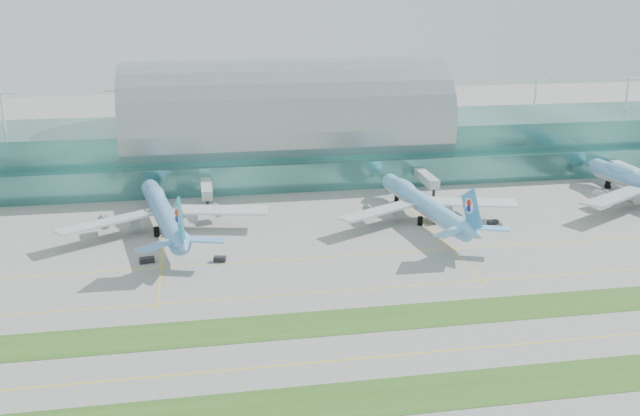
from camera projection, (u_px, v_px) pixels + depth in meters
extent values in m
plane|color=gray|center=(365.00, 324.00, 152.14)|extent=(700.00, 700.00, 0.00)
cube|color=#3D7A75|center=(286.00, 147.00, 271.23)|extent=(340.00, 42.00, 20.00)
cube|color=#3D7A75|center=(295.00, 176.00, 250.19)|extent=(340.00, 8.00, 10.00)
ellipsoid|color=#9EA5A8|center=(286.00, 121.00, 268.22)|extent=(340.00, 46.20, 16.17)
cylinder|color=white|center=(285.00, 100.00, 265.81)|extent=(0.80, 0.80, 16.00)
cube|color=#B2B7B7|center=(206.00, 187.00, 234.59)|extent=(3.50, 22.00, 3.00)
cylinder|color=black|center=(208.00, 206.00, 226.25)|extent=(1.00, 1.00, 4.00)
cube|color=#B2B7B7|center=(425.00, 177.00, 246.98)|extent=(3.50, 22.00, 3.00)
cylinder|color=black|center=(434.00, 195.00, 238.64)|extent=(1.00, 1.00, 4.00)
cube|color=#B2B7B7|center=(622.00, 168.00, 259.38)|extent=(3.50, 22.00, 3.00)
cylinder|color=black|center=(637.00, 184.00, 251.04)|extent=(1.00, 1.00, 4.00)
cube|color=#2D591E|center=(401.00, 395.00, 125.83)|extent=(420.00, 12.00, 0.08)
cube|color=#2D591E|center=(362.00, 320.00, 154.01)|extent=(420.00, 12.00, 0.08)
cube|color=yellow|center=(381.00, 357.00, 138.99)|extent=(420.00, 0.35, 0.01)
cube|color=yellow|center=(347.00, 290.00, 169.05)|extent=(420.00, 0.35, 0.01)
cube|color=yellow|center=(330.00, 257.00, 189.71)|extent=(420.00, 0.35, 0.01)
cylinder|color=#6297D7|center=(163.00, 213.00, 207.62)|extent=(15.94, 57.30, 5.72)
ellipsoid|color=#6297D7|center=(155.00, 193.00, 221.47)|extent=(8.48, 18.08, 4.08)
cone|color=#6297D7|center=(149.00, 186.00, 235.18)|extent=(6.46, 5.57, 5.72)
cone|color=#6297D7|center=(183.00, 246.00, 178.42)|extent=(6.84, 9.15, 5.43)
cube|color=silver|center=(105.00, 222.00, 200.58)|extent=(27.10, 20.69, 1.13)
cylinder|color=#94969C|center=(119.00, 222.00, 206.99)|extent=(4.00, 5.56, 3.14)
cube|color=silver|center=(221.00, 210.00, 211.60)|extent=(28.51, 12.38, 1.13)
cylinder|color=#94969C|center=(204.00, 213.00, 215.26)|extent=(4.00, 5.56, 3.14)
cube|color=#31BADA|center=(180.00, 222.00, 178.32)|extent=(2.73, 12.03, 13.30)
cylinder|color=silver|center=(179.00, 215.00, 178.73)|extent=(1.62, 4.51, 4.43)
cylinder|color=black|center=(154.00, 206.00, 228.34)|extent=(1.66, 1.66, 2.77)
cylinder|color=black|center=(157.00, 232.00, 204.68)|extent=(1.66, 1.66, 2.77)
cylinder|color=black|center=(176.00, 230.00, 206.52)|extent=(1.66, 1.66, 2.77)
cylinder|color=#70BDF7|center=(424.00, 204.00, 216.98)|extent=(12.13, 55.03, 5.48)
ellipsoid|color=#70BDF7|center=(404.00, 186.00, 230.51)|extent=(7.20, 17.16, 3.90)
cone|color=#70BDF7|center=(387.00, 180.00, 243.89)|extent=(5.98, 5.05, 5.48)
cone|color=#70BDF7|center=(474.00, 233.00, 188.47)|extent=(6.14, 8.53, 5.20)
cube|color=silver|center=(377.00, 211.00, 211.04)|extent=(26.40, 18.67, 1.08)
cylinder|color=gray|center=(384.00, 211.00, 217.06)|extent=(3.57, 5.19, 3.00)
cube|color=silver|center=(473.00, 202.00, 219.91)|extent=(27.32, 13.28, 1.08)
cylinder|color=gray|center=(454.00, 205.00, 223.71)|extent=(3.57, 5.19, 3.00)
cube|color=#2F8CD3|center=(472.00, 211.00, 188.40)|extent=(1.95, 11.59, 12.73)
cylinder|color=white|center=(470.00, 205.00, 188.81)|extent=(1.31, 4.31, 4.24)
cylinder|color=black|center=(397.00, 198.00, 237.19)|extent=(1.59, 1.59, 2.65)
cylinder|color=black|center=(420.00, 221.00, 214.24)|extent=(1.59, 1.59, 2.65)
cylinder|color=black|center=(436.00, 219.00, 215.72)|extent=(1.59, 1.59, 2.65)
ellipsoid|color=#66AAE0|center=(622.00, 171.00, 245.56)|extent=(8.38, 19.45, 4.41)
cone|color=#66AAE0|center=(591.00, 165.00, 260.62)|extent=(6.81, 5.79, 6.19)
cube|color=silver|center=(616.00, 197.00, 223.40)|extent=(29.74, 21.41, 1.22)
cylinder|color=#9A9DA2|center=(616.00, 197.00, 230.24)|extent=(4.11, 5.90, 3.40)
cylinder|color=black|center=(608.00, 184.00, 253.08)|extent=(1.80, 1.80, 3.00)
cube|color=black|center=(147.00, 260.00, 185.61)|extent=(4.09, 2.69, 1.41)
cube|color=black|center=(220.00, 259.00, 186.42)|extent=(3.49, 2.55, 1.34)
cube|color=yellow|center=(461.00, 233.00, 206.30)|extent=(3.09, 1.96, 1.28)
cube|color=black|center=(493.00, 222.00, 215.16)|extent=(3.59, 2.33, 1.27)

